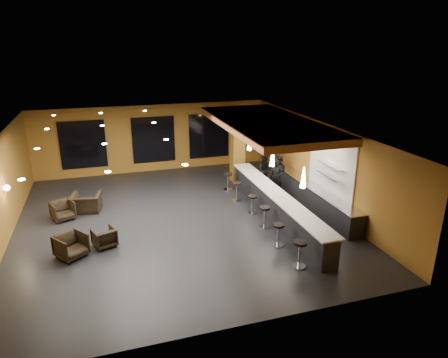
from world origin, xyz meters
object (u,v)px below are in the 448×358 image
object	(u,v)px
armchair_c	(63,210)
bar_stool_0	(300,251)
armchair_a	(71,246)
bar_stool_4	(237,189)
pendant_1	(273,157)
armchair_b	(104,237)
bar_stool_3	(252,202)
bar_stool_1	(278,232)
bar_counter	(276,206)
pendant_0	(303,177)
staff_b	(265,171)
bar_stool_5	(228,179)
staff_c	(279,171)
bar_stool_2	(265,214)
column	(237,147)
prep_counter	(315,198)
staff_a	(276,177)
pendant_2	(249,142)
armchair_d	(86,203)

from	to	relation	value
armchair_c	bar_stool_0	distance (m)	9.25
armchair_a	armchair_c	xyz separation A→B (m)	(-0.45, 3.13, -0.03)
bar_stool_4	pendant_1	bearing A→B (deg)	-61.90
pendant_1	armchair_b	world-z (taller)	pendant_1
bar_stool_0	bar_stool_3	xyz separation A→B (m)	(0.08, 4.20, -0.07)
armchair_b	bar_stool_1	world-z (taller)	bar_stool_1
bar_counter	pendant_0	world-z (taller)	pendant_0
bar_counter	staff_b	bearing A→B (deg)	73.96
bar_stool_5	staff_c	bearing A→B (deg)	-6.66
bar_counter	armchair_a	size ratio (longest dim) A/B	9.19
pendant_1	bar_stool_0	world-z (taller)	pendant_1
bar_stool_1	bar_stool_5	world-z (taller)	bar_stool_5
armchair_c	bar_stool_0	size ratio (longest dim) A/B	0.94
bar_stool_2	bar_stool_4	bearing A→B (deg)	93.21
armchair_c	bar_stool_4	size ratio (longest dim) A/B	0.97
column	bar_stool_2	distance (m)	5.39
prep_counter	staff_a	distance (m)	2.09
bar_stool_1	pendant_2	bearing A→B (deg)	80.57
armchair_a	bar_stool_5	distance (m)	7.93
staff_a	staff_b	distance (m)	1.14
bar_counter	bar_stool_2	distance (m)	0.94
staff_b	bar_stool_3	xyz separation A→B (m)	(-1.69, -2.72, -0.31)
bar_counter	pendant_1	xyz separation A→B (m)	(0.00, 0.50, 1.85)
armchair_a	bar_stool_1	xyz separation A→B (m)	(6.66, -1.29, 0.11)
pendant_0	staff_b	world-z (taller)	pendant_0
armchair_b	staff_a	bearing A→B (deg)	179.70
armchair_d	pendant_1	bearing A→B (deg)	172.47
staff_a	staff_c	size ratio (longest dim) A/B	1.08
pendant_1	staff_a	bearing A→B (deg)	60.48
pendant_0	staff_c	xyz separation A→B (m)	(1.60, 5.24, -1.58)
bar_counter	column	xyz separation A→B (m)	(0.00, 4.60, 1.25)
staff_c	bar_stool_5	world-z (taller)	staff_c
bar_stool_3	bar_counter	bearing A→B (deg)	-46.12
staff_c	bar_counter	bearing A→B (deg)	-95.63
pendant_2	staff_c	xyz separation A→B (m)	(1.60, 0.24, -1.58)
staff_c	prep_counter	bearing A→B (deg)	-61.07
column	armchair_b	bearing A→B (deg)	-142.61
bar_counter	bar_stool_2	bearing A→B (deg)	-140.22
pendant_2	bar_stool_4	world-z (taller)	pendant_2
bar_counter	bar_stool_3	distance (m)	1.00
armchair_a	bar_counter	bearing A→B (deg)	-30.11
bar_counter	armchair_d	world-z (taller)	bar_counter
bar_stool_2	bar_stool_4	xyz separation A→B (m)	(-0.15, 2.74, 0.01)
bar_stool_4	bar_stool_2	bearing A→B (deg)	-86.79
bar_counter	prep_counter	distance (m)	2.06
pendant_1	bar_stool_1	size ratio (longest dim) A/B	0.88
bar_counter	bar_stool_4	xyz separation A→B (m)	(-0.88, 2.14, 0.04)
pendant_0	staff_a	bearing A→B (deg)	76.65
armchair_b	bar_stool_1	size ratio (longest dim) A/B	0.91
bar_counter	bar_stool_1	world-z (taller)	bar_counter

